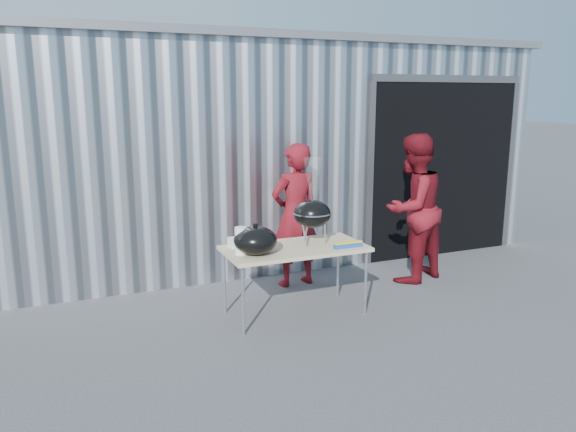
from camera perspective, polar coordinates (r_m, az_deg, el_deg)
name	(u,v)px	position (r m, az deg, el deg)	size (l,w,h in m)	color
ground	(277,331)	(5.75, -1.14, -11.63)	(80.00, 80.00, 0.00)	#404042
building	(227,141)	(9.93, -6.21, 7.56)	(8.20, 6.20, 3.10)	silver
folding_table	(295,250)	(5.95, 0.71, -3.52)	(1.50, 0.75, 0.75)	tan
kettle_grill	(312,205)	(5.97, 2.48, 1.12)	(0.41, 0.41, 0.93)	black
grill_lid	(255,240)	(5.64, -3.33, -2.48)	(0.44, 0.44, 0.32)	black
paper_towels	(241,241)	(5.65, -4.82, -2.53)	(0.12, 0.12, 0.28)	white
white_tub	(238,242)	(5.95, -5.06, -2.67)	(0.20, 0.15, 0.10)	white
foil_box	(348,245)	(5.93, 6.11, -2.93)	(0.32, 0.05, 0.06)	#174897
person_cook	(295,215)	(6.86, 0.73, 0.07)	(0.64, 0.42, 1.76)	maroon
person_bystander	(412,208)	(7.20, 12.53, 0.76)	(0.91, 0.71, 1.86)	maroon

